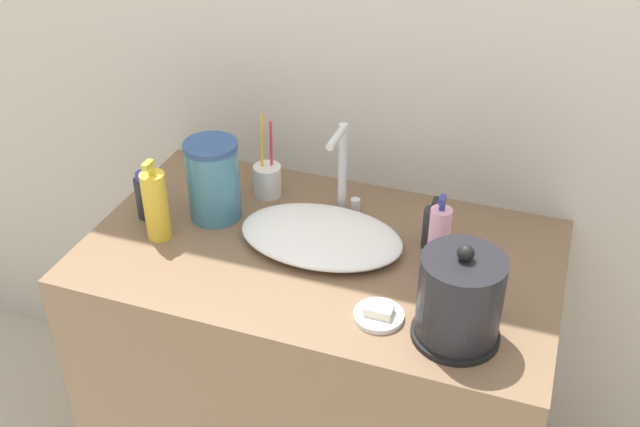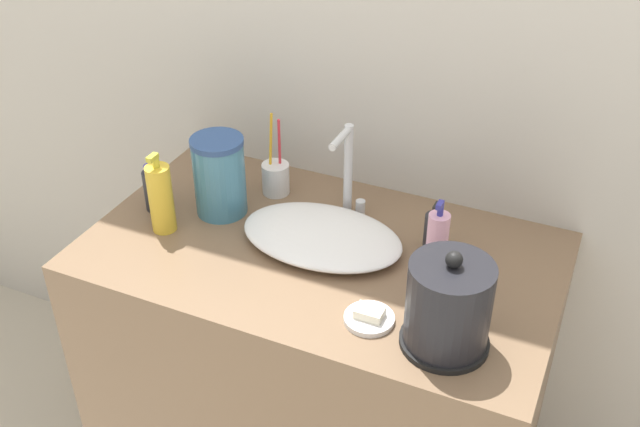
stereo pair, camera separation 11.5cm
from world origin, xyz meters
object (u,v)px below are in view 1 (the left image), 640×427
object	(u,v)px
toothbrush_cup	(268,179)
lotion_bottle	(434,228)
mouthwash_bottle	(156,205)
water_pitcher	(213,180)
shampoo_bottle	(439,239)
hand_cream_bottle	(147,196)
faucet	(343,168)
electric_kettle	(459,301)

from	to	relation	value
toothbrush_cup	lotion_bottle	bearing A→B (deg)	-10.40
toothbrush_cup	mouthwash_bottle	size ratio (longest dim) A/B	1.06
toothbrush_cup	water_pitcher	bearing A→B (deg)	-121.94
lotion_bottle	shampoo_bottle	bearing A→B (deg)	-72.75
shampoo_bottle	hand_cream_bottle	xyz separation A→B (m)	(-0.71, -0.02, -0.02)
faucet	lotion_bottle	distance (m)	0.26
mouthwash_bottle	water_pitcher	bearing A→B (deg)	55.72
lotion_bottle	shampoo_bottle	xyz separation A→B (m)	(0.03, -0.08, 0.03)
electric_kettle	lotion_bottle	size ratio (longest dim) A/B	1.66
hand_cream_bottle	toothbrush_cup	bearing A→B (deg)	38.46
faucet	toothbrush_cup	world-z (taller)	faucet
mouthwash_bottle	water_pitcher	world-z (taller)	mouthwash_bottle
faucet	electric_kettle	world-z (taller)	faucet
faucet	toothbrush_cup	bearing A→B (deg)	175.20
toothbrush_cup	lotion_bottle	distance (m)	0.46
electric_kettle	mouthwash_bottle	world-z (taller)	electric_kettle
electric_kettle	lotion_bottle	xyz separation A→B (m)	(-0.11, 0.28, -0.04)
electric_kettle	toothbrush_cup	distance (m)	0.67
electric_kettle	water_pitcher	size ratio (longest dim) A/B	1.10
shampoo_bottle	mouthwash_bottle	world-z (taller)	mouthwash_bottle
electric_kettle	shampoo_bottle	distance (m)	0.22
lotion_bottle	mouthwash_bottle	xyz separation A→B (m)	(-0.62, -0.18, 0.04)
lotion_bottle	faucet	bearing A→B (deg)	164.95
electric_kettle	lotion_bottle	bearing A→B (deg)	110.86
mouthwash_bottle	hand_cream_bottle	bearing A→B (deg)	134.26
water_pitcher	hand_cream_bottle	bearing A→B (deg)	-160.25
faucet	lotion_bottle	bearing A→B (deg)	-15.05
toothbrush_cup	hand_cream_bottle	distance (m)	0.30
lotion_bottle	water_pitcher	distance (m)	0.54
faucet	mouthwash_bottle	world-z (taller)	faucet
faucet	water_pitcher	distance (m)	0.31
toothbrush_cup	shampoo_bottle	xyz separation A→B (m)	(0.48, -0.17, 0.04)
electric_kettle	shampoo_bottle	size ratio (longest dim) A/B	1.14
faucet	toothbrush_cup	size ratio (longest dim) A/B	1.09
toothbrush_cup	mouthwash_bottle	distance (m)	0.31
shampoo_bottle	mouthwash_bottle	bearing A→B (deg)	-171.80
toothbrush_cup	mouthwash_bottle	xyz separation A→B (m)	(-0.17, -0.26, 0.04)
lotion_bottle	mouthwash_bottle	size ratio (longest dim) A/B	0.65
toothbrush_cup	shampoo_bottle	distance (m)	0.51
electric_kettle	shampoo_bottle	world-z (taller)	electric_kettle
mouthwash_bottle	electric_kettle	bearing A→B (deg)	-8.44
mouthwash_bottle	hand_cream_bottle	distance (m)	0.10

